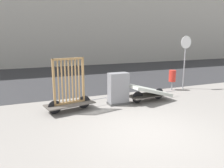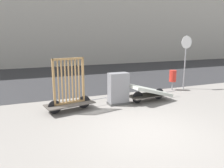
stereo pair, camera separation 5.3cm
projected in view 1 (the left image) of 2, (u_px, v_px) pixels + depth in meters
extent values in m
plane|color=gray|center=(149.00, 133.00, 6.16)|extent=(60.00, 60.00, 0.00)
cube|color=#2D2D30|center=(73.00, 76.00, 15.09)|extent=(56.00, 10.99, 0.01)
cube|color=#4C4742|center=(70.00, 104.00, 7.97)|extent=(1.87, 1.07, 0.04)
cylinder|color=black|center=(84.00, 102.00, 8.28)|extent=(0.49, 0.13, 0.49)
cylinder|color=black|center=(55.00, 107.00, 7.66)|extent=(0.49, 0.13, 0.49)
cylinder|color=gray|center=(99.00, 99.00, 8.63)|extent=(0.69, 0.16, 0.03)
cube|color=#A87F4C|center=(70.00, 102.00, 7.95)|extent=(1.17, 0.30, 0.07)
cube|color=#A87F4C|center=(68.00, 59.00, 7.62)|extent=(1.17, 0.30, 0.07)
cube|color=#A87F4C|center=(54.00, 83.00, 7.49)|extent=(0.08, 0.08, 1.66)
cube|color=#A87F4C|center=(83.00, 80.00, 8.09)|extent=(0.08, 0.08, 1.66)
cube|color=#A87F4C|center=(58.00, 82.00, 7.58)|extent=(0.04, 0.06, 1.59)
cube|color=#A87F4C|center=(62.00, 82.00, 7.65)|extent=(0.04, 0.06, 1.59)
cube|color=#A87F4C|center=(66.00, 82.00, 7.72)|extent=(0.04, 0.06, 1.59)
cube|color=#A87F4C|center=(69.00, 81.00, 7.79)|extent=(0.04, 0.06, 1.59)
cube|color=#A87F4C|center=(72.00, 81.00, 7.86)|extent=(0.04, 0.06, 1.59)
cube|color=#A87F4C|center=(76.00, 80.00, 7.93)|extent=(0.04, 0.06, 1.59)
cube|color=#A87F4C|center=(79.00, 80.00, 8.00)|extent=(0.04, 0.06, 1.59)
cube|color=#4C4742|center=(148.00, 95.00, 9.20)|extent=(1.85, 0.98, 0.04)
cylinder|color=black|center=(159.00, 94.00, 9.48)|extent=(0.49, 0.10, 0.49)
cylinder|color=black|center=(137.00, 97.00, 8.92)|extent=(0.49, 0.10, 0.49)
cylinder|color=gray|center=(170.00, 91.00, 9.80)|extent=(0.70, 0.13, 0.03)
cube|color=#B2B7AD|center=(149.00, 90.00, 9.15)|extent=(2.00, 1.23, 0.65)
cube|color=#4C4C4C|center=(118.00, 103.00, 8.86)|extent=(0.85, 0.48, 0.08)
cube|color=gray|center=(118.00, 89.00, 8.74)|extent=(0.79, 0.42, 1.27)
cylinder|color=gray|center=(172.00, 86.00, 11.18)|extent=(0.06, 0.06, 0.44)
cylinder|color=red|center=(172.00, 76.00, 11.07)|extent=(0.34, 0.34, 0.58)
cylinder|color=gray|center=(184.00, 62.00, 11.19)|extent=(0.06, 0.06, 2.76)
cylinder|color=white|center=(186.00, 42.00, 10.96)|extent=(0.62, 0.02, 0.62)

